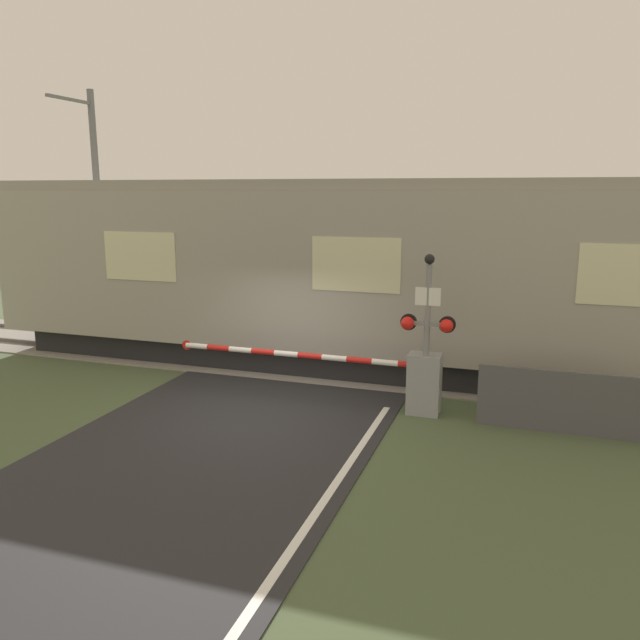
# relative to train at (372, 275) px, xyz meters

# --- Properties ---
(ground_plane) EXTENTS (80.00, 80.00, 0.00)m
(ground_plane) POSITION_rel_train_xyz_m (-1.36, -3.54, -2.21)
(ground_plane) COLOR #475638
(track_bed) EXTENTS (36.00, 3.20, 0.13)m
(track_bed) POSITION_rel_train_xyz_m (-1.36, 0.00, -2.19)
(track_bed) COLOR gray
(track_bed) RESTS_ON ground_plane
(train) EXTENTS (18.71, 2.87, 4.32)m
(train) POSITION_rel_train_xyz_m (0.00, 0.00, 0.00)
(train) COLOR black
(train) RESTS_ON ground_plane
(crossing_barrier) EXTENTS (5.39, 0.44, 1.14)m
(crossing_barrier) POSITION_rel_train_xyz_m (1.24, -2.57, -1.58)
(crossing_barrier) COLOR gray
(crossing_barrier) RESTS_ON ground_plane
(signal_post) EXTENTS (1.00, 0.26, 3.00)m
(signal_post) POSITION_rel_train_xyz_m (1.69, -2.71, -0.50)
(signal_post) COLOR gray
(signal_post) RESTS_ON ground_plane
(catenary_pole) EXTENTS (0.20, 1.90, 6.99)m
(catenary_pole) POSITION_rel_train_xyz_m (-9.16, 2.33, 1.44)
(catenary_pole) COLOR slate
(catenary_pole) RESTS_ON ground_plane
(roadside_fence) EXTENTS (3.00, 0.06, 1.10)m
(roadside_fence) POSITION_rel_train_xyz_m (4.14, -2.79, -1.66)
(roadside_fence) COLOR #4C4C51
(roadside_fence) RESTS_ON ground_plane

